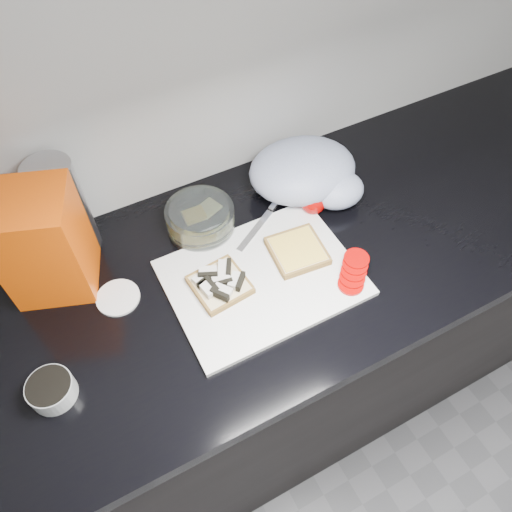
{
  "coord_description": "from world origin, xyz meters",
  "views": [
    {
      "loc": [
        -0.17,
        0.62,
        1.8
      ],
      "look_at": [
        0.12,
        1.18,
        0.95
      ],
      "focal_mm": 35.0,
      "sensor_mm": 36.0,
      "label": 1
    }
  ],
  "objects_px": {
    "bread_bag": "(43,243)",
    "cutting_board": "(262,278)",
    "steel_canister": "(64,209)",
    "glass_bowl": "(200,219)"
  },
  "relations": [
    {
      "from": "cutting_board",
      "to": "bread_bag",
      "type": "bearing_deg",
      "value": 151.92
    },
    {
      "from": "cutting_board",
      "to": "bread_bag",
      "type": "relative_size",
      "value": 1.62
    },
    {
      "from": "glass_bowl",
      "to": "steel_canister",
      "type": "distance_m",
      "value": 0.29
    },
    {
      "from": "cutting_board",
      "to": "steel_canister",
      "type": "relative_size",
      "value": 1.68
    },
    {
      "from": "bread_bag",
      "to": "cutting_board",
      "type": "bearing_deg",
      "value": -8.41
    },
    {
      "from": "glass_bowl",
      "to": "steel_canister",
      "type": "bearing_deg",
      "value": 161.86
    },
    {
      "from": "bread_bag",
      "to": "steel_canister",
      "type": "distance_m",
      "value": 0.1
    },
    {
      "from": "glass_bowl",
      "to": "steel_canister",
      "type": "relative_size",
      "value": 0.66
    },
    {
      "from": "cutting_board",
      "to": "steel_canister",
      "type": "xyz_separation_m",
      "value": [
        -0.32,
        0.28,
        0.11
      ]
    },
    {
      "from": "cutting_board",
      "to": "glass_bowl",
      "type": "distance_m",
      "value": 0.2
    }
  ]
}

